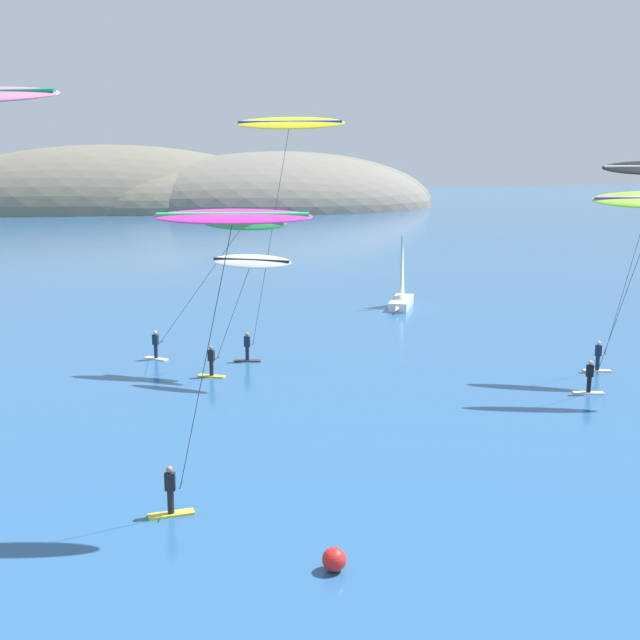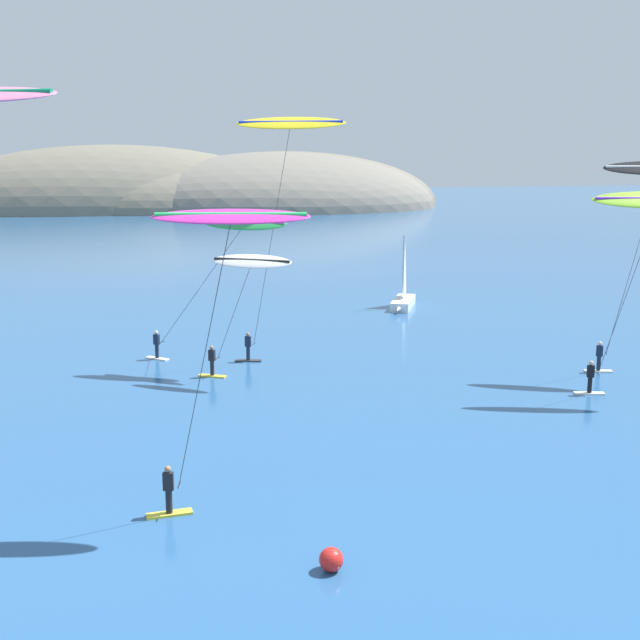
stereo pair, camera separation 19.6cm
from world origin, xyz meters
name	(u,v)px [view 2 (the right image)]	position (x,y,z in m)	size (l,w,h in m)	color
headland_island	(214,208)	(14.72, 181.61, 0.00)	(125.51, 52.70, 29.33)	slate
sailboat_near	(403,300)	(10.28, 49.01, 0.64)	(3.75, 5.64, 5.70)	white
kitesurfer_green	(235,236)	(-5.38, 34.15, 7.41)	(7.60, 6.49, 8.57)	silver
kitesurfer_magenta	(224,247)	(-8.86, 15.72, 8.84)	(5.43, 2.34, 10.05)	yellow
kitesurfer_yellow	(287,141)	(-2.35, 34.64, 12.45)	(6.13, 3.66, 13.82)	#2D2D33
kitesurfer_white	(247,273)	(-5.24, 31.67, 5.70)	(4.86, 3.60, 6.72)	yellow
marker_buoy	(331,559)	(-6.71, 11.28, 0.35)	(0.70, 0.70, 0.70)	red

